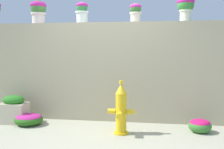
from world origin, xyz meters
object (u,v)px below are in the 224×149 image
object	(u,v)px
flower_bush_right	(29,119)
potted_plant_3	(136,11)
potted_plant_1	(38,10)
planter_box	(14,110)
fire_hydrant	(121,110)
flower_bush_left	(200,125)
potted_plant_2	(82,11)
potted_plant_4	(186,6)

from	to	relation	value
flower_bush_right	potted_plant_3	bearing A→B (deg)	16.88
potted_plant_1	planter_box	size ratio (longest dim) A/B	0.89
fire_hydrant	flower_bush_right	size ratio (longest dim) A/B	1.67
potted_plant_3	flower_bush_left	bearing A→B (deg)	-27.14
potted_plant_1	potted_plant_2	xyz separation A→B (m)	(0.90, -0.05, -0.05)
potted_plant_2	potted_plant_3	bearing A→B (deg)	-0.29
potted_plant_3	planter_box	bearing A→B (deg)	-167.85
potted_plant_3	fire_hydrant	world-z (taller)	potted_plant_3
flower_bush_left	planter_box	bearing A→B (deg)	178.47
potted_plant_4	flower_bush_left	bearing A→B (deg)	-68.96
potted_plant_3	fire_hydrant	bearing A→B (deg)	-101.78
flower_bush_right	potted_plant_4	bearing A→B (deg)	11.18
potted_plant_3	flower_bush_right	xyz separation A→B (m)	(-1.89, -0.57, -1.97)
potted_plant_2	flower_bush_left	distance (m)	2.97
fire_hydrant	flower_bush_left	distance (m)	1.34
potted_plant_1	potted_plant_3	size ratio (longest dim) A/B	1.31
potted_plant_2	planter_box	size ratio (longest dim) A/B	0.78
planter_box	flower_bush_right	bearing A→B (deg)	-15.57
potted_plant_1	potted_plant_4	bearing A→B (deg)	-1.52
planter_box	potted_plant_4	bearing A→B (deg)	8.32
fire_hydrant	flower_bush_right	xyz separation A→B (m)	(-1.72, 0.26, -0.28)
potted_plant_1	flower_bush_right	world-z (taller)	potted_plant_1
fire_hydrant	planter_box	size ratio (longest dim) A/B	1.67
flower_bush_right	planter_box	world-z (taller)	planter_box
potted_plant_3	flower_bush_left	world-z (taller)	potted_plant_3
potted_plant_2	flower_bush_right	bearing A→B (deg)	-146.26
potted_plant_1	flower_bush_right	distance (m)	2.13
potted_plant_2	potted_plant_3	distance (m)	1.03
flower_bush_right	flower_bush_left	bearing A→B (deg)	0.10
potted_plant_2	flower_bush_right	xyz separation A→B (m)	(-0.87, -0.58, -1.99)
potted_plant_4	fire_hydrant	distance (m)	2.22
flower_bush_left	flower_bush_right	size ratio (longest dim) A/B	0.72
flower_bush_left	potted_plant_3	bearing A→B (deg)	152.86
flower_bush_left	potted_plant_2	bearing A→B (deg)	164.95
potted_plant_1	potted_plant_3	world-z (taller)	potted_plant_1
planter_box	potted_plant_3	bearing A→B (deg)	12.15
potted_plant_4	flower_bush_right	size ratio (longest dim) A/B	0.85
potted_plant_2	flower_bush_left	xyz separation A→B (m)	(2.14, -0.57, -1.98)
potted_plant_3	flower_bush_right	size ratio (longest dim) A/B	0.68
potted_plant_4	flower_bush_right	world-z (taller)	potted_plant_4
potted_plant_4	flower_bush_left	xyz separation A→B (m)	(0.21, -0.55, -2.03)
potted_plant_2	planter_box	bearing A→B (deg)	-158.06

